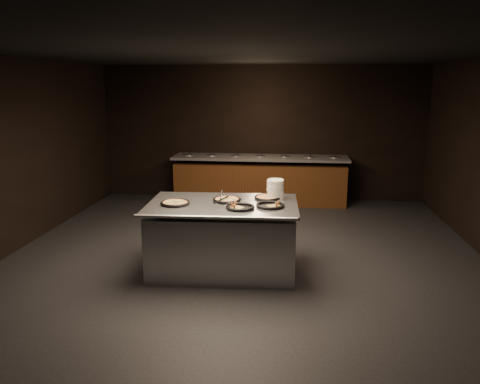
% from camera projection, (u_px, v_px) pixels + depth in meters
% --- Properties ---
extents(room, '(7.02, 8.02, 2.92)m').
position_uv_depth(room, '(243.00, 163.00, 6.33)').
color(room, black).
rests_on(room, ground).
extents(salad_bar, '(3.70, 0.83, 1.18)m').
position_uv_depth(salad_bar, '(260.00, 182.00, 10.00)').
color(salad_bar, '#563014').
rests_on(salad_bar, ground).
extents(serving_counter, '(2.02, 1.34, 0.95)m').
position_uv_depth(serving_counter, '(223.00, 239.00, 6.31)').
color(serving_counter, silver).
rests_on(serving_counter, ground).
extents(plate_stack, '(0.23, 0.23, 0.26)m').
position_uv_depth(plate_stack, '(275.00, 189.00, 6.42)').
color(plate_stack, silver).
rests_on(plate_stack, serving_counter).
extents(pan_veggie_whole, '(0.39, 0.39, 0.04)m').
position_uv_depth(pan_veggie_whole, '(175.00, 203.00, 6.13)').
color(pan_veggie_whole, black).
rests_on(pan_veggie_whole, serving_counter).
extents(pan_cheese_whole, '(0.38, 0.38, 0.04)m').
position_uv_depth(pan_cheese_whole, '(227.00, 200.00, 6.31)').
color(pan_cheese_whole, black).
rests_on(pan_cheese_whole, serving_counter).
extents(pan_cheese_slices_a, '(0.37, 0.37, 0.04)m').
position_uv_depth(pan_cheese_slices_a, '(267.00, 198.00, 6.42)').
color(pan_cheese_slices_a, black).
rests_on(pan_cheese_slices_a, serving_counter).
extents(pan_cheese_slices_b, '(0.37, 0.37, 0.04)m').
position_uv_depth(pan_cheese_slices_b, '(240.00, 207.00, 5.92)').
color(pan_cheese_slices_b, black).
rests_on(pan_cheese_slices_b, serving_counter).
extents(pan_veggie_slices, '(0.37, 0.37, 0.04)m').
position_uv_depth(pan_veggie_slices, '(270.00, 205.00, 6.01)').
color(pan_veggie_slices, black).
rests_on(pan_veggie_slices, serving_counter).
extents(server_left, '(0.09, 0.31, 0.15)m').
position_uv_depth(server_left, '(222.00, 197.00, 6.23)').
color(server_left, silver).
rests_on(server_left, serving_counter).
extents(server_right, '(0.32, 0.09, 0.15)m').
position_uv_depth(server_right, '(225.00, 202.00, 5.96)').
color(server_right, silver).
rests_on(server_right, serving_counter).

